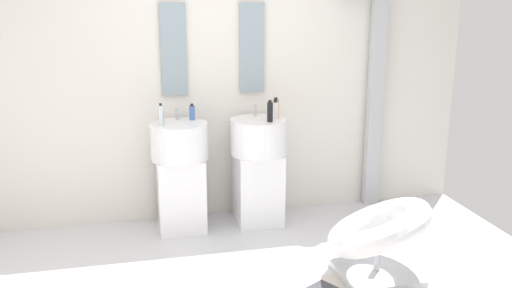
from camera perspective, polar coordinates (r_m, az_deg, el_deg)
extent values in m
cube|color=silver|center=(5.00, -4.52, 6.98)|extent=(4.80, 0.10, 2.60)
cube|color=white|center=(4.88, -7.77, -5.15)|extent=(0.40, 0.40, 0.65)
cylinder|color=white|center=(4.74, -7.97, 0.32)|extent=(0.49, 0.49, 0.31)
cylinder|color=#B7BABF|center=(4.82, -8.20, 3.09)|extent=(0.02, 0.02, 0.10)
cube|color=white|center=(4.98, 0.24, -4.58)|extent=(0.40, 0.40, 0.65)
cylinder|color=white|center=(4.84, 0.24, 0.79)|extent=(0.49, 0.49, 0.31)
cylinder|color=#B7BABF|center=(4.92, -0.11, 3.50)|extent=(0.02, 0.02, 0.10)
cube|color=#8C9EA8|center=(4.86, -8.57, 9.68)|extent=(0.22, 0.03, 0.79)
cube|color=#8C9EA8|center=(4.96, -0.42, 9.95)|extent=(0.22, 0.03, 0.79)
cube|color=#B7BABF|center=(5.37, 12.26, 4.27)|extent=(0.14, 0.08, 2.05)
cube|color=#B7BABF|center=(4.23, 12.35, -13.00)|extent=(0.56, 0.50, 0.06)
cylinder|color=#B7BABF|center=(4.16, 12.49, -10.93)|extent=(0.05, 0.05, 0.34)
torus|color=white|center=(4.08, 12.64, -8.40)|extent=(1.10, 1.10, 0.49)
cylinder|color=#99999E|center=(4.71, -9.81, 2.78)|extent=(0.04, 0.04, 0.11)
cylinder|color=black|center=(4.70, -9.84, 3.53)|extent=(0.02, 0.02, 0.02)
cylinder|color=#C68C38|center=(4.83, 2.06, 3.66)|extent=(0.06, 0.06, 0.16)
cylinder|color=black|center=(4.82, 2.07, 4.72)|extent=(0.03, 0.03, 0.02)
cylinder|color=silver|center=(4.59, -9.84, 2.88)|extent=(0.04, 0.04, 0.17)
cylinder|color=black|center=(4.57, -9.89, 4.06)|extent=(0.02, 0.02, 0.02)
cylinder|color=black|center=(4.69, 1.46, 3.33)|extent=(0.05, 0.05, 0.17)
cylinder|color=black|center=(4.67, 1.47, 4.46)|extent=(0.03, 0.03, 0.02)
cylinder|color=#4C72B7|center=(4.80, -6.65, 3.22)|extent=(0.05, 0.05, 0.12)
cylinder|color=black|center=(4.78, -6.67, 4.05)|extent=(0.03, 0.03, 0.02)
cylinder|color=white|center=(4.81, 2.02, 3.49)|extent=(0.05, 0.05, 0.15)
cylinder|color=black|center=(4.79, 2.03, 4.47)|extent=(0.03, 0.03, 0.02)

